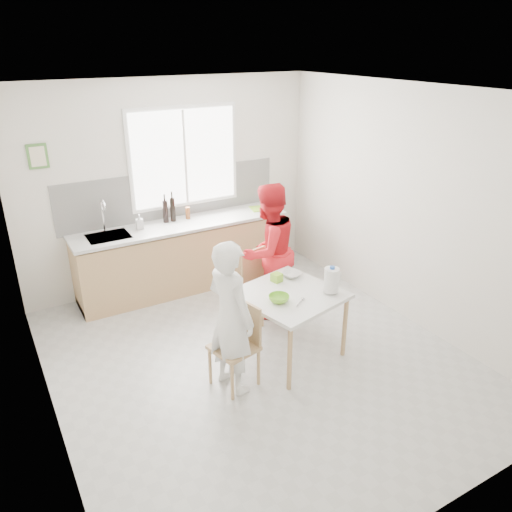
{
  "coord_description": "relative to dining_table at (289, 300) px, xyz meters",
  "views": [
    {
      "loc": [
        -2.21,
        -3.81,
        3.11
      ],
      "look_at": [
        0.1,
        0.2,
        1.09
      ],
      "focal_mm": 35.0,
      "sensor_mm": 36.0,
      "label": 1
    }
  ],
  "objects": [
    {
      "name": "chair_far",
      "position": [
        0.16,
        0.87,
        -0.2
      ],
      "size": [
        0.46,
        0.46,
        0.83
      ],
      "rotation": [
        0.0,
        0.0,
        0.23
      ],
      "color": "tan",
      "rests_on": "ground"
    },
    {
      "name": "jar_amber",
      "position": [
        -0.2,
        2.14,
        0.34
      ],
      "size": [
        0.06,
        0.06,
        0.16
      ],
      "primitive_type": "cylinder",
      "color": "brown",
      "rests_on": "kitchen_counter"
    },
    {
      "name": "milk_jug",
      "position": [
        0.38,
        -0.2,
        0.22
      ],
      "size": [
        0.22,
        0.15,
        0.27
      ],
      "rotation": [
        0.0,
        0.0,
        0.23
      ],
      "color": "white",
      "rests_on": "dining_table"
    },
    {
      "name": "window",
      "position": [
        -0.13,
        2.31,
        1.04
      ],
      "size": [
        1.5,
        0.06,
        1.3
      ],
      "color": "white",
      "rests_on": "room_shell"
    },
    {
      "name": "backsplash",
      "position": [
        -0.33,
        2.32,
        0.57
      ],
      "size": [
        3.0,
        0.02,
        0.65
      ],
      "primitive_type": "cube",
      "color": "white",
      "rests_on": "room_shell"
    },
    {
      "name": "bowl_green",
      "position": [
        -0.18,
        -0.09,
        0.11
      ],
      "size": [
        0.25,
        0.25,
        0.06
      ],
      "primitive_type": "imported",
      "rotation": [
        0.0,
        0.0,
        0.23
      ],
      "color": "#77C22C",
      "rests_on": "dining_table"
    },
    {
      "name": "picture_frame",
      "position": [
        -1.88,
        2.31,
        1.24
      ],
      "size": [
        0.22,
        0.03,
        0.28
      ],
      "color": "#4D843C",
      "rests_on": "room_shell"
    },
    {
      "name": "room_shell",
      "position": [
        -0.33,
        0.08,
        0.99
      ],
      "size": [
        4.5,
        4.5,
        4.5
      ],
      "color": "silver",
      "rests_on": "ground"
    },
    {
      "name": "dining_table",
      "position": [
        0.0,
        0.0,
        0.0
      ],
      "size": [
        1.14,
        1.14,
        0.73
      ],
      "rotation": [
        0.0,
        0.0,
        0.23
      ],
      "color": "white",
      "rests_on": "ground"
    },
    {
      "name": "bowl_white",
      "position": [
        0.24,
        0.31,
        0.1
      ],
      "size": [
        0.25,
        0.25,
        0.05
      ],
      "primitive_type": "imported",
      "rotation": [
        0.0,
        0.0,
        0.23
      ],
      "color": "silver",
      "rests_on": "dining_table"
    },
    {
      "name": "ground",
      "position": [
        -0.33,
        0.08,
        -0.66
      ],
      "size": [
        4.5,
        4.5,
        0.0
      ],
      "primitive_type": "plane",
      "color": "#B7B7B2",
      "rests_on": "ground"
    },
    {
      "name": "spoon",
      "position": [
        -0.03,
        -0.23,
        0.09
      ],
      "size": [
        0.14,
        0.1,
        0.01
      ],
      "primitive_type": "cylinder",
      "rotation": [
        0.0,
        1.57,
        0.57
      ],
      "color": "#A5A5AA",
      "rests_on": "dining_table"
    },
    {
      "name": "soap_bottle",
      "position": [
        -0.87,
        2.08,
        0.36
      ],
      "size": [
        0.1,
        0.1,
        0.19
      ],
      "primitive_type": "imported",
      "rotation": [
        0.0,
        0.0,
        -0.15
      ],
      "color": "#999999",
      "rests_on": "kitchen_counter"
    },
    {
      "name": "green_box",
      "position": [
        0.03,
        0.3,
        0.12
      ],
      "size": [
        0.12,
        0.12,
        0.09
      ],
      "primitive_type": "cube",
      "rotation": [
        0.0,
        0.0,
        0.23
      ],
      "color": "#85C22C",
      "rests_on": "dining_table"
    },
    {
      "name": "person_white",
      "position": [
        -0.76,
        -0.17,
        0.1
      ],
      "size": [
        0.48,
        0.62,
        1.52
      ],
      "primitive_type": "imported",
      "rotation": [
        0.0,
        0.0,
        1.8
      ],
      "color": "white",
      "rests_on": "ground"
    },
    {
      "name": "cutting_board",
      "position": [
        0.88,
        2.01,
        0.27
      ],
      "size": [
        0.4,
        0.32,
        0.01
      ],
      "primitive_type": "cube",
      "rotation": [
        0.0,
        0.0,
        -0.23
      ],
      "color": "#8DC92E",
      "rests_on": "kitchen_counter"
    },
    {
      "name": "wine_bottle_b",
      "position": [
        -0.5,
        2.15,
        0.41
      ],
      "size": [
        0.07,
        0.07,
        0.3
      ],
      "primitive_type": "cylinder",
      "color": "black",
      "rests_on": "kitchen_counter"
    },
    {
      "name": "kitchen_counter",
      "position": [
        -0.34,
        2.03,
        -0.24
      ],
      "size": [
        2.84,
        0.64,
        1.37
      ],
      "color": "tan",
      "rests_on": "ground"
    },
    {
      "name": "chair_left",
      "position": [
        -0.67,
        -0.15,
        -0.19
      ],
      "size": [
        0.46,
        0.46,
        0.84
      ],
      "rotation": [
        0.0,
        0.0,
        -1.35
      ],
      "color": "tan",
      "rests_on": "ground"
    },
    {
      "name": "person_red",
      "position": [
        0.27,
        0.86,
        0.16
      ],
      "size": [
        0.91,
        0.78,
        1.64
      ],
      "primitive_type": "imported",
      "rotation": [
        0.0,
        0.0,
        3.37
      ],
      "color": "red",
      "rests_on": "ground"
    },
    {
      "name": "wine_bottle_a",
      "position": [
        -0.4,
        2.15,
        0.42
      ],
      "size": [
        0.07,
        0.07,
        0.32
      ],
      "primitive_type": "cylinder",
      "color": "black",
      "rests_on": "kitchen_counter"
    }
  ]
}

